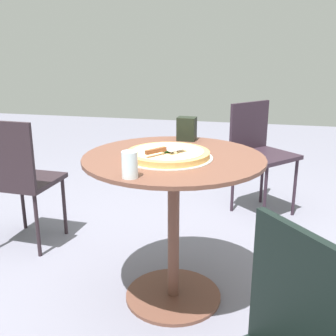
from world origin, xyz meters
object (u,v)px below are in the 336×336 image
object	(u,v)px
patio_table	(174,199)
patio_chair_near	(18,174)
napkin_dispenser	(187,129)
drinking_cup	(130,165)
pizza_server	(164,149)
pizza_on_tray	(168,154)
patio_chair_corner	(259,148)

from	to	relation	value
patio_table	patio_chair_near	bearing A→B (deg)	-107.72
patio_table	napkin_dispenser	distance (m)	0.44
patio_table	drinking_cup	world-z (taller)	drinking_cup
pizza_server	drinking_cup	distance (m)	0.27
pizza_on_tray	napkin_dispenser	bearing A→B (deg)	176.61
drinking_cup	napkin_dispenser	xyz separation A→B (m)	(-0.69, 0.10, 0.01)
patio_table	drinking_cup	bearing A→B (deg)	-16.12
patio_table	patio_chair_near	size ratio (longest dim) A/B	1.02
patio_chair_near	patio_table	bearing A→B (deg)	72.28
drinking_cup	patio_chair_near	bearing A→B (deg)	-125.85
napkin_dispenser	patio_chair_near	distance (m)	1.10
pizza_server	patio_chair_near	distance (m)	1.16
napkin_dispenser	pizza_on_tray	bearing A→B (deg)	-90.64
napkin_dispenser	patio_table	bearing A→B (deg)	-87.56
pizza_on_tray	patio_chair_near	size ratio (longest dim) A/B	0.49
patio_table	pizza_server	world-z (taller)	pizza_server
patio_chair_near	patio_chair_corner	world-z (taller)	same
patio_chair_near	patio_chair_corner	distance (m)	1.72
patio_table	patio_chair_near	xyz separation A→B (m)	(-0.34, -1.05, -0.05)
pizza_server	patio_chair_near	world-z (taller)	patio_chair_near
patio_chair_corner	napkin_dispenser	bearing A→B (deg)	-22.46
pizza_on_tray	patio_chair_corner	distance (m)	1.40
drinking_cup	patio_table	bearing A→B (deg)	163.88
patio_table	pizza_on_tray	size ratio (longest dim) A/B	2.07
patio_chair_corner	patio_chair_near	bearing A→B (deg)	-56.89
drinking_cup	patio_chair_near	xyz separation A→B (m)	(-0.69, -0.95, -0.32)
pizza_on_tray	pizza_server	xyz separation A→B (m)	(0.06, -0.00, 0.04)
napkin_dispenser	patio_chair_corner	size ratio (longest dim) A/B	0.15
pizza_server	drinking_cup	bearing A→B (deg)	-16.61
patio_table	pizza_server	distance (m)	0.28
pizza_on_tray	patio_chair_corner	xyz separation A→B (m)	(-1.31, 0.41, -0.27)
drinking_cup	patio_chair_corner	size ratio (longest dim) A/B	0.13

